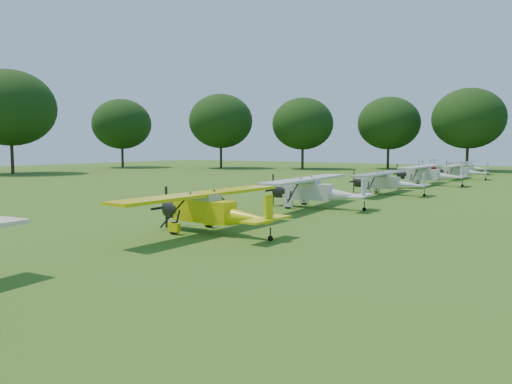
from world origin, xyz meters
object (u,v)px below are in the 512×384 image
aircraft_6 (459,170)px  aircraft_7 (466,166)px  aircraft_4 (386,181)px  aircraft_2 (212,208)px  aircraft_3 (315,189)px  golf_cart (426,168)px  aircraft_5 (427,173)px

aircraft_6 → aircraft_7: aircraft_6 is taller
aircraft_4 → aircraft_6: bearing=87.1°
aircraft_2 → aircraft_3: size_ratio=0.96×
aircraft_3 → golf_cart: 47.17m
aircraft_2 → aircraft_5: (0.40, 33.43, 0.07)m
aircraft_5 → aircraft_7: aircraft_5 is taller
aircraft_2 → aircraft_4: size_ratio=1.04×
aircraft_2 → aircraft_4: (0.26, 21.97, -0.04)m
aircraft_4 → aircraft_5: 11.46m
aircraft_6 → aircraft_7: 11.65m
aircraft_5 → aircraft_7: bearing=92.6°
golf_cart → aircraft_6: bearing=-49.5°
aircraft_2 → aircraft_7: size_ratio=1.08×
aircraft_4 → aircraft_6: 22.93m
aircraft_7 → aircraft_3: bearing=-85.7°
aircraft_5 → aircraft_7: 23.02m
aircraft_7 → aircraft_2: bearing=-85.2°
aircraft_3 → aircraft_4: aircraft_3 is taller
aircraft_3 → aircraft_2: bearing=-92.0°
aircraft_2 → aircraft_5: size_ratio=0.94×
aircraft_4 → aircraft_3: bearing=-95.0°
aircraft_3 → aircraft_4: (0.75, 11.09, -0.08)m
aircraft_6 → aircraft_7: size_ratio=1.00×
aircraft_2 → aircraft_7: bearing=91.6°
golf_cart → aircraft_7: bearing=-1.6°
aircraft_2 → aircraft_3: 10.89m
golf_cart → aircraft_5: bearing=-63.8°
aircraft_5 → aircraft_6: 11.47m
aircraft_5 → golf_cart: (-6.78, 24.25, -0.58)m
aircraft_5 → aircraft_4: bearing=-90.5°
aircraft_4 → aircraft_7: (-0.83, 34.46, -0.05)m
aircraft_2 → aircraft_6: (1.00, 44.89, -0.09)m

